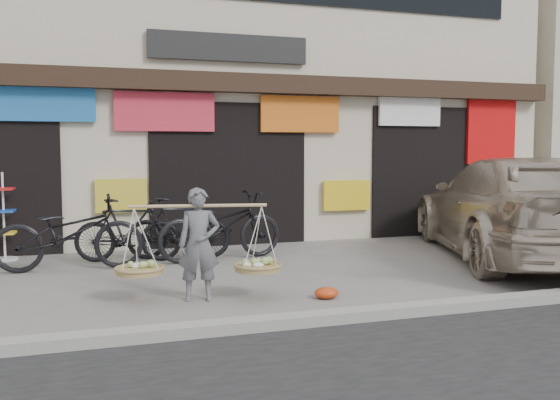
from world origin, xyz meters
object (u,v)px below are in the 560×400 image
object	(u,v)px
bike_0	(69,233)
bike_1	(178,228)
street_vendor	(199,250)
display_rack	(4,225)
bike_3	(128,230)
suv	(515,208)
bike_2	(221,226)

from	to	relation	value
bike_0	bike_1	distance (m)	1.78
street_vendor	display_rack	bearing A→B (deg)	135.04
street_vendor	bike_3	distance (m)	2.98
bike_0	suv	bearing A→B (deg)	-98.51
street_vendor	bike_2	distance (m)	2.74
bike_3	display_rack	distance (m)	2.07
street_vendor	suv	bearing A→B (deg)	22.52
suv	bike_0	bearing A→B (deg)	9.67
bike_0	bike_3	distance (m)	1.02
street_vendor	bike_1	xyz separation A→B (m)	(0.22, 2.91, -0.11)
street_vendor	suv	size ratio (longest dim) A/B	0.31
street_vendor	bike_0	size ratio (longest dim) A/B	0.90
suv	bike_2	bearing A→B (deg)	2.97
bike_2	bike_0	bearing A→B (deg)	84.49
bike_1	bike_2	xyz separation A→B (m)	(0.65, -0.31, 0.05)
bike_1	display_rack	bearing A→B (deg)	86.59
bike_1	bike_3	xyz separation A→B (m)	(-0.82, 0.00, 0.00)
bike_0	bike_1	world-z (taller)	bike_0
bike_0	street_vendor	bearing A→B (deg)	-146.74
bike_0	display_rack	bearing A→B (deg)	41.28
bike_2	display_rack	world-z (taller)	display_rack
bike_3	suv	distance (m)	6.41
bike_3	street_vendor	bearing A→B (deg)	-156.03
bike_1	display_rack	world-z (taller)	display_rack
street_vendor	display_rack	world-z (taller)	display_rack
bike_3	display_rack	size ratio (longest dim) A/B	1.18
bike_2	bike_3	bearing A→B (deg)	68.77
bike_2	bike_3	size ratio (longest dim) A/B	1.25
street_vendor	suv	distance (m)	5.69
bike_1	bike_3	distance (m)	0.82
bike_1	bike_0	bearing A→B (deg)	117.45
bike_0	display_rack	size ratio (longest dim) A/B	1.50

